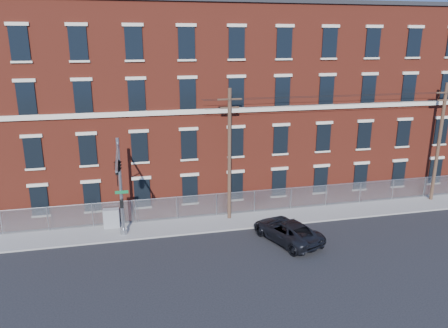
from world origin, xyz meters
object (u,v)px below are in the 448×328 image
Objects in this scene: pickup_truck at (287,231)px; utility_cabinet at (112,218)px; traffic_signal_mast at (119,173)px; utility_pole_near at (229,153)px.

utility_cabinet reaches higher than pickup_truck.
traffic_signal_mast is 12.01m from pickup_truck.
traffic_signal_mast reaches higher than pickup_truck.
pickup_truck is at bearing -56.07° from utility_pole_near.
utility_pole_near is 1.83× the size of pickup_truck.
utility_pole_near is 7.09m from pickup_truck.
utility_cabinet is (-8.84, 0.23, -4.51)m from utility_pole_near.
utility_pole_near reaches higher than traffic_signal_mast.
utility_cabinet is at bearing 178.53° from utility_pole_near.
pickup_truck is 12.77m from utility_cabinet.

